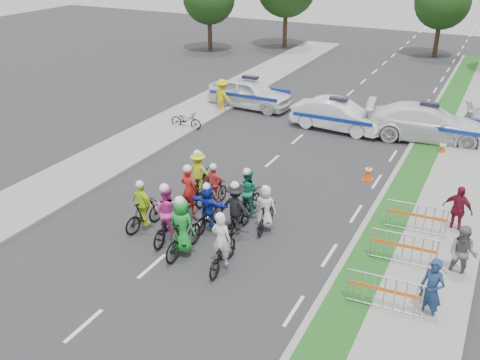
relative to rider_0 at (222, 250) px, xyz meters
The scene contains 30 objects.
ground 2.22m from the rider_0, 154.91° to the right, with size 90.00×90.00×0.00m, color #28282B.
curb_right 5.21m from the rider_0, 52.27° to the left, with size 0.20×60.00×0.12m, color gray.
grass_strip 5.66m from the rider_0, 46.63° to the left, with size 1.20×60.00×0.11m, color #194A17.
sidewalk_right 7.02m from the rider_0, 35.85° to the left, with size 2.40×60.00×0.13m, color gray.
sidewalk_left 9.39m from the rider_0, 154.09° to the left, with size 3.00×60.00×0.13m, color gray.
rider_0 is the anchor object (origin of this frame).
rider_1 1.46m from the rider_0, behind, with size 0.87×1.96×2.06m.
rider_2 2.43m from the rider_0, 164.81° to the left, with size 0.92×2.07×2.05m.
rider_3 3.56m from the rider_0, 166.33° to the left, with size 0.97×1.80×1.83m.
rider_4 2.03m from the rider_0, 105.44° to the left, with size 1.09×1.92×1.96m.
rider_5 2.32m from the rider_0, 130.09° to the left, with size 1.44×1.71×1.77m.
rider_6 3.43m from the rider_0, 137.81° to the left, with size 0.78×2.00×2.01m.
rider_7 2.63m from the rider_0, 85.00° to the left, with size 0.75×1.65×1.70m.
rider_8 3.34m from the rider_0, 103.04° to the left, with size 0.78×1.83×1.87m.
rider_9 3.90m from the rider_0, 122.54° to the left, with size 0.89×1.68×1.75m.
rider_10 4.99m from the rider_0, 128.69° to the left, with size 1.10×1.89×1.86m.
police_car_0 15.92m from the rider_0, 112.95° to the left, with size 1.94×4.83×1.65m, color white.
police_car_1 13.33m from the rider_0, 92.88° to the left, with size 1.61×4.60×1.52m, color white.
police_car_2 14.37m from the rider_0, 75.66° to the left, with size 2.35×5.78×1.68m, color white.
spectator_0 5.90m from the rider_0, ahead, with size 0.65×0.43×1.78m, color navy.
spectator_1 6.89m from the rider_0, 22.15° to the left, with size 0.84×0.65×1.72m, color slate.
spectator_2 7.97m from the rider_0, 41.95° to the left, with size 1.00×0.42×1.71m, color maroon.
marshal_hiviz 15.03m from the rider_0, 118.58° to the left, with size 1.19×0.69×1.85m, color yellow.
barrier_0 4.77m from the rider_0, ahead, with size 2.00×0.50×1.12m, color #A5A8AD, non-canonical shape.
barrier_1 5.39m from the rider_0, 27.84° to the left, with size 2.00×0.50×1.12m, color #A5A8AD, non-canonical shape.
barrier_2 6.63m from the rider_0, 44.00° to the left, with size 2.00×0.50×1.12m, color #A5A8AD, non-canonical shape.
cone_0 8.44m from the rider_0, 74.25° to the left, with size 0.40×0.40×0.70m.
cone_1 13.08m from the rider_0, 69.54° to the left, with size 0.40×0.40×0.70m.
parked_bike 12.55m from the rider_0, 127.02° to the left, with size 0.59×1.69×0.89m, color black.
tree_4 33.30m from the rider_0, 88.15° to the left, with size 4.20×4.20×6.30m.
Camera 1 is at (8.47, -10.81, 9.27)m, focal length 40.00 mm.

